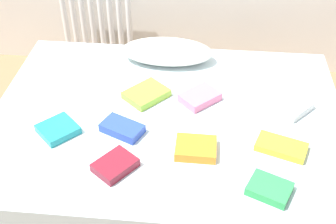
% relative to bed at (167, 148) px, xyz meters
% --- Properties ---
extents(ground_plane, '(8.00, 8.00, 0.00)m').
position_rel_bed_xyz_m(ground_plane, '(0.00, 0.00, -0.25)').
color(ground_plane, '#93704C').
extents(bed, '(2.00, 1.50, 0.50)m').
position_rel_bed_xyz_m(bed, '(0.00, 0.00, 0.00)').
color(bed, brown).
rests_on(bed, ground).
extents(radiator, '(0.56, 0.04, 0.57)m').
position_rel_bed_xyz_m(radiator, '(-0.68, 1.20, 0.16)').
color(radiator, white).
rests_on(radiator, ground).
extents(pillow, '(0.58, 0.27, 0.15)m').
position_rel_bed_xyz_m(pillow, '(-0.05, 0.55, 0.33)').
color(pillow, white).
rests_on(pillow, bed).
extents(textbook_lime, '(0.29, 0.29, 0.04)m').
position_rel_bed_xyz_m(textbook_lime, '(-0.14, 0.15, 0.27)').
color(textbook_lime, '#8CC638').
rests_on(textbook_lime, bed).
extents(textbook_orange, '(0.21, 0.17, 0.05)m').
position_rel_bed_xyz_m(textbook_orange, '(0.17, -0.28, 0.28)').
color(textbook_orange, orange).
rests_on(textbook_orange, bed).
extents(textbook_white, '(0.27, 0.27, 0.05)m').
position_rel_bed_xyz_m(textbook_white, '(0.69, 0.12, 0.28)').
color(textbook_white, white).
rests_on(textbook_white, bed).
extents(textbook_yellow, '(0.28, 0.21, 0.04)m').
position_rel_bed_xyz_m(textbook_yellow, '(0.60, -0.22, 0.27)').
color(textbook_yellow, yellow).
rests_on(textbook_yellow, bed).
extents(textbook_maroon, '(0.24, 0.24, 0.04)m').
position_rel_bed_xyz_m(textbook_maroon, '(-0.21, -0.43, 0.28)').
color(textbook_maroon, maroon).
rests_on(textbook_maroon, bed).
extents(textbook_teal, '(0.26, 0.26, 0.04)m').
position_rel_bed_xyz_m(textbook_teal, '(-0.56, -0.20, 0.27)').
color(textbook_teal, teal).
rests_on(textbook_teal, bed).
extents(textbook_pink, '(0.26, 0.26, 0.05)m').
position_rel_bed_xyz_m(textbook_pink, '(0.17, 0.15, 0.28)').
color(textbook_pink, pink).
rests_on(textbook_pink, bed).
extents(textbook_green, '(0.23, 0.21, 0.04)m').
position_rel_bed_xyz_m(textbook_green, '(0.52, -0.51, 0.27)').
color(textbook_green, green).
rests_on(textbook_green, bed).
extents(textbook_blue, '(0.25, 0.21, 0.05)m').
position_rel_bed_xyz_m(textbook_blue, '(-0.22, -0.16, 0.28)').
color(textbook_blue, '#2847B7').
rests_on(textbook_blue, bed).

